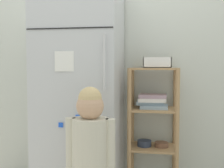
% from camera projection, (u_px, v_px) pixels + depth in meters
% --- Properties ---
extents(kitchen_wall_back, '(2.58, 0.03, 2.34)m').
position_uv_depth(kitchen_wall_back, '(112.00, 66.00, 2.65)').
color(kitchen_wall_back, silver).
rests_on(kitchen_wall_back, ground).
extents(refrigerator, '(0.68, 0.66, 1.84)m').
position_uv_depth(refrigerator, '(81.00, 95.00, 2.36)').
color(refrigerator, silver).
rests_on(refrigerator, ground).
extents(child_standing, '(0.33, 0.25, 1.03)m').
position_uv_depth(child_standing, '(90.00, 148.00, 1.80)').
color(child_standing, '#5B5D45').
rests_on(child_standing, ground).
extents(pantry_shelf_unit, '(0.43, 0.32, 1.15)m').
position_uv_depth(pantry_shelf_unit, '(153.00, 117.00, 2.43)').
color(pantry_shelf_unit, tan).
rests_on(pantry_shelf_unit, ground).
extents(fruit_bin, '(0.24, 0.17, 0.09)m').
position_uv_depth(fruit_bin, '(158.00, 64.00, 2.41)').
color(fruit_bin, white).
rests_on(fruit_bin, pantry_shelf_unit).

